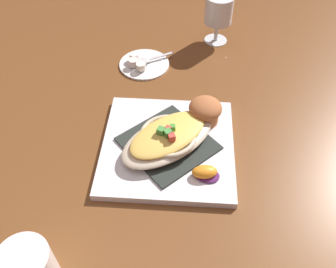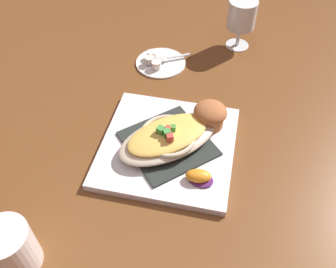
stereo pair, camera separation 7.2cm
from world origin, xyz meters
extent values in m
plane|color=brown|center=(0.00, 0.00, 0.00)|extent=(2.60, 2.60, 0.00)
cube|color=white|center=(0.00, 0.00, 0.01)|extent=(0.28, 0.28, 0.02)
cube|color=#29302C|center=(0.00, 0.00, 0.02)|extent=(0.22, 0.22, 0.00)
ellipsoid|color=beige|center=(0.00, 0.00, 0.03)|extent=(0.23, 0.22, 0.03)
torus|color=beige|center=(0.00, 0.00, 0.04)|extent=(0.16, 0.16, 0.01)
ellipsoid|color=#E9C054|center=(0.00, 0.00, 0.04)|extent=(0.19, 0.18, 0.02)
cube|color=green|center=(-0.01, -0.01, 0.06)|extent=(0.01, 0.01, 0.01)
cube|color=#CC463A|center=(-0.01, 0.02, 0.06)|extent=(0.02, 0.02, 0.01)
cube|color=#489642|center=(0.01, 0.01, 0.06)|extent=(0.02, 0.02, 0.01)
cube|color=green|center=(0.00, 0.01, 0.06)|extent=(0.02, 0.02, 0.01)
cube|color=#D23E34|center=(0.00, 0.00, 0.06)|extent=(0.02, 0.02, 0.01)
cylinder|color=#A66031|center=(-0.08, -0.07, 0.03)|extent=(0.06, 0.06, 0.03)
ellipsoid|color=#A96136|center=(-0.08, -0.07, 0.05)|extent=(0.07, 0.07, 0.04)
ellipsoid|color=#4C0F23|center=(-0.08, -0.07, 0.06)|extent=(0.03, 0.03, 0.01)
ellipsoid|color=#56215D|center=(-0.07, 0.08, 0.02)|extent=(0.06, 0.05, 0.01)
ellipsoid|color=orange|center=(-0.07, 0.08, 0.03)|extent=(0.05, 0.03, 0.02)
cylinder|color=white|center=(0.20, 0.27, 0.04)|extent=(0.08, 0.08, 0.09)
cylinder|color=#4C2D14|center=(0.20, 0.27, 0.02)|extent=(0.07, 0.07, 0.03)
cylinder|color=white|center=(-0.12, -0.39, 0.00)|extent=(0.06, 0.06, 0.00)
cylinder|color=white|center=(-0.12, -0.39, 0.03)|extent=(0.01, 0.01, 0.05)
cylinder|color=white|center=(-0.12, -0.39, 0.09)|extent=(0.07, 0.07, 0.07)
cylinder|color=silver|center=(-0.12, -0.39, 0.07)|extent=(0.06, 0.06, 0.04)
cylinder|color=white|center=(0.07, -0.28, 0.00)|extent=(0.13, 0.13, 0.01)
ellipsoid|color=silver|center=(0.07, -0.28, 0.01)|extent=(0.04, 0.04, 0.01)
cube|color=silver|center=(0.02, -0.30, 0.01)|extent=(0.06, 0.04, 0.00)
cylinder|color=white|center=(0.09, -0.29, 0.02)|extent=(0.02, 0.02, 0.02)
cylinder|color=white|center=(0.09, -0.27, 0.02)|extent=(0.02, 0.02, 0.02)
cylinder|color=white|center=(0.07, -0.25, 0.02)|extent=(0.02, 0.02, 0.02)
camera|label=1|loc=(-0.01, 0.49, 0.58)|focal=39.65mm
camera|label=2|loc=(-0.08, 0.48, 0.58)|focal=39.65mm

